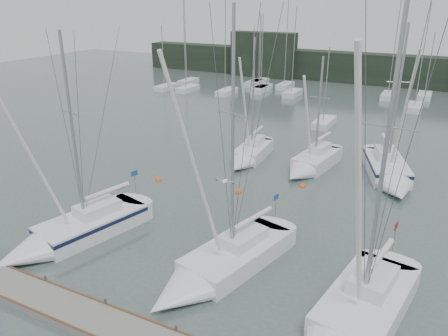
# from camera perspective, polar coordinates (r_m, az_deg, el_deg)

# --- Properties ---
(ground) EXTENTS (160.00, 160.00, 0.00)m
(ground) POSITION_cam_1_polar(r_m,az_deg,el_deg) (24.39, -5.00, -13.98)
(ground) COLOR #4B5B58
(ground) RESTS_ON ground
(dock) EXTENTS (24.00, 2.00, 0.40)m
(dock) POSITION_cam_1_polar(r_m,az_deg,el_deg) (21.15, -12.59, -20.33)
(dock) COLOR slate
(dock) RESTS_ON ground
(far_treeline) EXTENTS (90.00, 4.00, 5.00)m
(far_treeline) POSITION_cam_1_polar(r_m,az_deg,el_deg) (80.27, 19.32, 12.09)
(far_treeline) COLOR black
(far_treeline) RESTS_ON ground
(far_building_left) EXTENTS (12.00, 3.00, 8.00)m
(far_building_left) POSITION_cam_1_polar(r_m,az_deg,el_deg) (83.25, 5.14, 14.52)
(far_building_left) COLOR black
(far_building_left) RESTS_ON ground
(mast_forest) EXTENTS (60.00, 25.43, 14.42)m
(mast_forest) POSITION_cam_1_polar(r_m,az_deg,el_deg) (66.01, 16.82, 8.74)
(mast_forest) COLOR silver
(mast_forest) RESTS_ON ground
(sailboat_near_left) EXTENTS (5.30, 10.08, 13.49)m
(sailboat_near_left) POSITION_cam_1_polar(r_m,az_deg,el_deg) (28.49, -19.98, -8.27)
(sailboat_near_left) COLOR silver
(sailboat_near_left) RESTS_ON ground
(sailboat_near_center) EXTENTS (5.36, 10.29, 14.95)m
(sailboat_near_center) POSITION_cam_1_polar(r_m,az_deg,el_deg) (23.83, -1.66, -13.31)
(sailboat_near_center) COLOR silver
(sailboat_near_center) RESTS_ON ground
(sailboat_near_right) EXTENTS (4.68, 10.10, 15.88)m
(sailboat_near_right) POSITION_cam_1_polar(r_m,az_deg,el_deg) (21.14, 16.17, -19.34)
(sailboat_near_right) COLOR silver
(sailboat_near_right) RESTS_ON ground
(sailboat_mid_b) EXTENTS (2.79, 7.69, 11.62)m
(sailboat_mid_b) POSITION_cam_1_polar(r_m,az_deg,el_deg) (39.81, 3.13, 1.57)
(sailboat_mid_b) COLOR silver
(sailboat_mid_b) RESTS_ON ground
(sailboat_mid_c) EXTENTS (3.63, 8.01, 10.37)m
(sailboat_mid_c) POSITION_cam_1_polar(r_m,az_deg,el_deg) (38.31, 11.12, 0.41)
(sailboat_mid_c) COLOR silver
(sailboat_mid_c) RESTS_ON ground
(sailboat_mid_d) EXTENTS (5.65, 9.60, 13.26)m
(sailboat_mid_d) POSITION_cam_1_polar(r_m,az_deg,el_deg) (37.81, 20.86, -0.80)
(sailboat_mid_d) COLOR silver
(sailboat_mid_d) RESTS_ON ground
(buoy_a) EXTENTS (0.58, 0.58, 0.58)m
(buoy_a) POSITION_cam_1_polar(r_m,az_deg,el_deg) (33.77, 1.93, -3.19)
(buoy_a) COLOR #E55B14
(buoy_a) RESTS_ON ground
(buoy_b) EXTENTS (0.52, 0.52, 0.52)m
(buoy_b) POSITION_cam_1_polar(r_m,az_deg,el_deg) (35.33, 10.20, -2.38)
(buoy_b) COLOR #E55B14
(buoy_b) RESTS_ON ground
(buoy_c) EXTENTS (0.58, 0.58, 0.58)m
(buoy_c) POSITION_cam_1_polar(r_m,az_deg,el_deg) (36.33, -8.56, -1.58)
(buoy_c) COLOR #E55B14
(buoy_c) RESTS_ON ground
(seagull) EXTENTS (0.89, 0.39, 0.18)m
(seagull) POSITION_cam_1_polar(r_m,az_deg,el_deg) (20.44, 0.11, -1.72)
(seagull) COLOR white
(seagull) RESTS_ON ground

